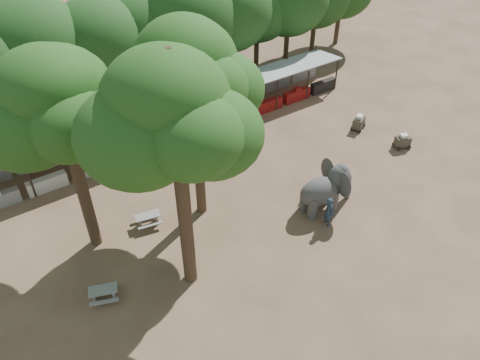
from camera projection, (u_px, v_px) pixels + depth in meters
ground at (309, 252)px, 24.66m from camera, size 100.00×100.00×0.00m
vendor_stalls at (181, 119)px, 32.83m from camera, size 28.00×2.99×2.80m
yard_tree_left at (56, 108)px, 20.14m from camera, size 7.10×6.90×11.02m
yard_tree_center at (169, 118)px, 17.61m from camera, size 7.10×6.90×12.04m
yard_tree_back at (188, 74)px, 21.91m from camera, size 7.10×6.90×11.36m
backdrop_trees at (142, 36)px, 33.43m from camera, size 46.46×5.95×8.33m
elephant at (326, 188)px, 26.57m from camera, size 3.67×2.77×2.77m
handler at (329, 211)px, 25.74m from camera, size 0.58×0.75×1.87m
picnic_table_near at (103, 293)px, 22.06m from camera, size 1.66×1.58×0.66m
picnic_table_far at (148, 218)px, 26.01m from camera, size 1.58×1.47×0.69m
cart_front at (403, 141)px, 31.84m from camera, size 1.27×1.06×1.06m
cart_back at (359, 122)px, 33.67m from camera, size 1.36×1.17×1.13m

